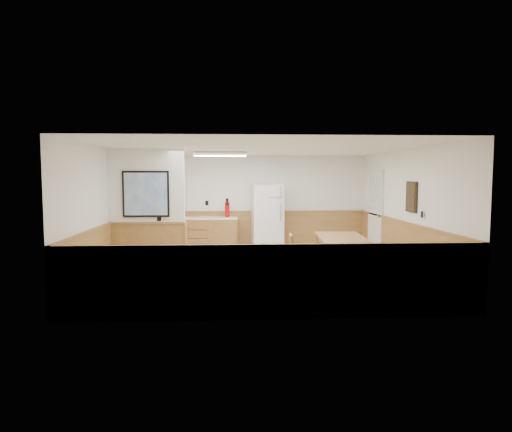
{
  "coord_description": "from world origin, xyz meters",
  "views": [
    {
      "loc": [
        -0.56,
        -9.04,
        1.95
      ],
      "look_at": [
        -0.04,
        0.4,
        1.13
      ],
      "focal_mm": 32.0,
      "sensor_mm": 36.0,
      "label": 1
    }
  ],
  "objects": [
    {
      "name": "dining_bench",
      "position": [
        2.65,
        -0.2,
        0.34
      ],
      "size": [
        0.36,
        1.53,
        0.45
      ],
      "rotation": [
        0.0,
        0.0,
        0.02
      ],
      "color": "#A97A3E",
      "rests_on": "ground"
    },
    {
      "name": "wainscot_left",
      "position": [
        -2.98,
        0.0,
        0.5
      ],
      "size": [
        0.04,
        6.0,
        1.0
      ],
      "primitive_type": "cube",
      "color": "#B17C47",
      "rests_on": "ground"
    },
    {
      "name": "soap_bottle",
      "position": [
        -2.24,
        2.64,
        1.02
      ],
      "size": [
        0.08,
        0.08,
        0.23
      ],
      "primitive_type": "cylinder",
      "rotation": [
        0.0,
        0.0,
        -0.08
      ],
      "color": "green",
      "rests_on": "kitchen_counter"
    },
    {
      "name": "exterior_door",
      "position": [
        2.96,
        1.9,
        1.05
      ],
      "size": [
        0.07,
        1.02,
        2.15
      ],
      "color": "white",
      "rests_on": "ground"
    },
    {
      "name": "right_wall",
      "position": [
        3.0,
        0.0,
        1.25
      ],
      "size": [
        0.02,
        6.0,
        2.5
      ],
      "primitive_type": "cube",
      "color": "white",
      "rests_on": "ground"
    },
    {
      "name": "partition_wall",
      "position": [
        -2.25,
        0.19,
        1.23
      ],
      "size": [
        1.5,
        0.2,
        2.5
      ],
      "color": "white",
      "rests_on": "ground"
    },
    {
      "name": "wainscot_right",
      "position": [
        2.98,
        0.0,
        0.5
      ],
      "size": [
        0.04,
        6.0,
        1.0
      ],
      "primitive_type": "cube",
      "color": "#B17C47",
      "rests_on": "ground"
    },
    {
      "name": "dining_chair",
      "position": [
        0.67,
        -0.53,
        0.49
      ],
      "size": [
        0.67,
        0.5,
        0.85
      ],
      "rotation": [
        0.0,
        0.0,
        -0.1
      ],
      "color": "#A97A3E",
      "rests_on": "ground"
    },
    {
      "name": "kitchen_window",
      "position": [
        -2.1,
        2.98,
        1.55
      ],
      "size": [
        0.8,
        0.04,
        1.0
      ],
      "color": "white",
      "rests_on": "back_wall"
    },
    {
      "name": "kitchen_counter",
      "position": [
        -1.21,
        2.68,
        0.46
      ],
      "size": [
        2.2,
        0.61,
        1.0
      ],
      "color": "#955C35",
      "rests_on": "ground"
    },
    {
      "name": "wall_painting",
      "position": [
        2.97,
        -0.3,
        1.55
      ],
      "size": [
        0.04,
        0.5,
        0.6
      ],
      "color": "#2E2112",
      "rests_on": "right_wall"
    },
    {
      "name": "dining_table",
      "position": [
        1.63,
        -0.19,
        0.66
      ],
      "size": [
        1.03,
        1.86,
        0.75
      ],
      "rotation": [
        0.0,
        0.0,
        -0.08
      ],
      "color": "#A97A3E",
      "rests_on": "ground"
    },
    {
      "name": "fire_extinguisher",
      "position": [
        -0.66,
        2.69,
        1.11
      ],
      "size": [
        0.13,
        0.13,
        0.49
      ],
      "rotation": [
        0.0,
        0.0,
        -0.05
      ],
      "color": "#B50909",
      "rests_on": "kitchen_counter"
    },
    {
      "name": "back_wall",
      "position": [
        0.0,
        3.0,
        1.25
      ],
      "size": [
        6.0,
        0.02,
        2.5
      ],
      "primitive_type": "cube",
      "color": "white",
      "rests_on": "ground"
    },
    {
      "name": "left_wall",
      "position": [
        -3.0,
        0.0,
        1.25
      ],
      "size": [
        0.02,
        6.0,
        2.5
      ],
      "primitive_type": "cube",
      "color": "white",
      "rests_on": "ground"
    },
    {
      "name": "ceiling",
      "position": [
        0.0,
        0.0,
        2.5
      ],
      "size": [
        6.0,
        6.0,
        0.02
      ],
      "primitive_type": "cube",
      "color": "white",
      "rests_on": "back_wall"
    },
    {
      "name": "fluorescent_fixture",
      "position": [
        -0.8,
        1.3,
        2.45
      ],
      "size": [
        1.2,
        0.3,
        0.09
      ],
      "color": "white",
      "rests_on": "ceiling"
    },
    {
      "name": "wainscot_back",
      "position": [
        0.0,
        2.98,
        0.5
      ],
      "size": [
        6.0,
        0.04,
        1.0
      ],
      "primitive_type": "cube",
      "color": "#B17C47",
      "rests_on": "ground"
    },
    {
      "name": "refrigerator",
      "position": [
        0.37,
        2.63,
        0.87
      ],
      "size": [
        0.82,
        0.75,
        1.74
      ],
      "rotation": [
        0.0,
        0.0,
        0.07
      ],
      "color": "white",
      "rests_on": "ground"
    },
    {
      "name": "ground",
      "position": [
        0.0,
        0.0,
        0.0
      ],
      "size": [
        6.0,
        6.0,
        0.0
      ],
      "primitive_type": "plane",
      "color": "beige",
      "rests_on": "ground"
    }
  ]
}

